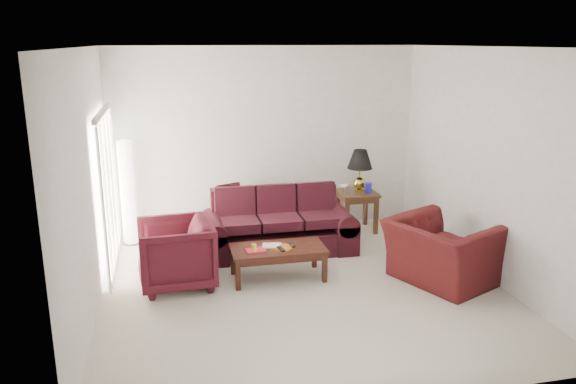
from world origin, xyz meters
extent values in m
plane|color=beige|center=(0.00, 0.00, 0.00)|extent=(5.00, 5.00, 0.00)
cube|color=silver|center=(-2.42, 1.30, 1.08)|extent=(0.10, 2.00, 2.16)
cube|color=black|center=(-0.67, 2.12, 0.70)|extent=(0.42, 0.31, 0.39)
cube|color=silver|center=(1.24, 1.87, 0.74)|extent=(0.15, 0.06, 0.14)
cylinder|color=#251DBD|center=(1.58, 1.91, 0.75)|extent=(0.11, 0.11, 0.17)
cube|color=silver|center=(1.29, 2.18, 0.75)|extent=(0.21, 0.22, 0.06)
imported|color=#3C0E17|center=(-1.57, 0.43, 0.43)|extent=(1.01, 0.98, 0.87)
imported|color=#3D0E0F|center=(1.82, -0.20, 0.41)|extent=(1.52, 1.60, 0.82)
cube|color=red|center=(-0.55, 0.31, 0.44)|extent=(0.27, 0.22, 0.01)
cube|color=white|center=(-0.31, 0.43, 0.44)|extent=(0.28, 0.24, 0.01)
cube|color=#BE5716|center=(-0.17, 0.30, 0.44)|extent=(0.33, 0.32, 0.01)
cube|color=black|center=(-0.23, 0.22, 0.46)|extent=(0.08, 0.19, 0.02)
cube|color=black|center=(-0.06, 0.34, 0.46)|extent=(0.06, 0.17, 0.02)
cylinder|color=yellow|center=(-0.58, 0.26, 0.49)|extent=(0.07, 0.07, 0.11)
camera|label=1|loc=(-1.62, -6.45, 3.07)|focal=35.00mm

